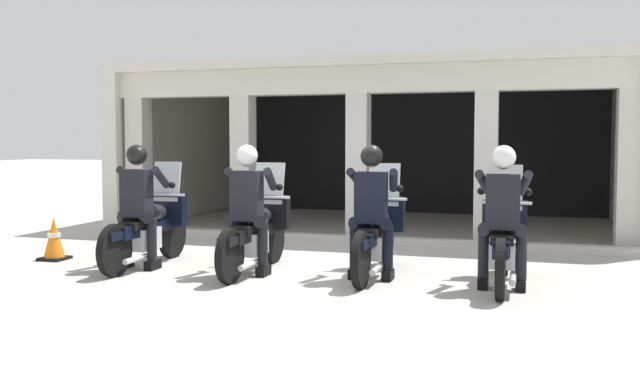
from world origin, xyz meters
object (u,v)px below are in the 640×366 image
at_px(police_officer_far_left, 138,195).
at_px(police_officer_center_left, 248,198).
at_px(motorcycle_far_left, 150,227).
at_px(motorcycle_center_right, 377,234).
at_px(motorcycle_far_right, 503,241).
at_px(police_officer_center_right, 372,200).
at_px(traffic_cone_flank, 54,239).
at_px(police_officer_far_right, 503,204).
at_px(motorcycle_center_left, 257,231).

xyz_separation_m(police_officer_far_left, police_officer_center_left, (1.49, 0.03, 0.00)).
relative_size(motorcycle_far_left, police_officer_center_left, 1.29).
xyz_separation_m(police_officer_far_left, motorcycle_center_right, (2.99, 0.49, -0.44)).
relative_size(police_officer_far_left, motorcycle_far_right, 0.78).
relative_size(police_officer_center_right, traffic_cone_flank, 2.69).
height_order(motorcycle_far_right, police_officer_far_right, police_officer_far_right).
bearing_deg(motorcycle_far_left, motorcycle_center_left, 8.26).
xyz_separation_m(motorcycle_far_right, traffic_cone_flank, (-5.95, -0.12, -0.21)).
bearing_deg(police_officer_center_right, motorcycle_center_left, -177.56).
bearing_deg(traffic_cone_flank, police_officer_far_left, -9.34).
xyz_separation_m(motorcycle_center_left, police_officer_center_left, (-0.00, -0.28, 0.44)).
distance_m(motorcycle_far_left, motorcycle_far_right, 4.48).
height_order(motorcycle_center_left, motorcycle_far_right, same).
distance_m(police_officer_center_left, police_officer_center_right, 1.50).
bearing_deg(motorcycle_center_right, motorcycle_center_left, -166.72).
bearing_deg(motorcycle_center_right, police_officer_far_right, -8.89).
bearing_deg(motorcycle_center_right, police_officer_far_left, -164.26).
bearing_deg(police_officer_far_right, police_officer_center_right, -176.36).
xyz_separation_m(police_officer_far_left, motorcycle_far_right, (4.48, 0.36, -0.44)).
distance_m(motorcycle_far_left, motorcycle_center_right, 2.99).
relative_size(police_officer_center_left, motorcycle_far_right, 0.78).
xyz_separation_m(police_officer_center_left, police_officer_center_right, (1.49, 0.18, 0.00)).
bearing_deg(traffic_cone_flank, police_officer_center_right, -0.48).
bearing_deg(police_officer_center_left, police_officer_center_right, 7.83).
xyz_separation_m(police_officer_far_left, police_officer_far_right, (4.48, 0.08, 0.00)).
bearing_deg(motorcycle_center_left, police_officer_far_left, -167.28).
relative_size(motorcycle_center_right, traffic_cone_flank, 3.46).
bearing_deg(police_officer_far_left, motorcycle_far_left, 97.01).
distance_m(motorcycle_far_right, traffic_cone_flank, 5.96).
relative_size(police_officer_center_left, motorcycle_center_right, 0.78).
xyz_separation_m(police_officer_center_left, motorcycle_center_right, (1.49, 0.46, -0.44)).
bearing_deg(police_officer_center_left, motorcycle_far_left, 171.22).
bearing_deg(motorcycle_center_left, motorcycle_far_left, -177.99).
xyz_separation_m(police_officer_center_left, police_officer_far_right, (2.99, 0.05, 0.00)).
bearing_deg(police_officer_far_left, motorcycle_center_right, 16.54).
distance_m(motorcycle_center_left, motorcycle_far_right, 2.99).
bearing_deg(police_officer_far_left, motorcycle_center_left, 18.96).
bearing_deg(traffic_cone_flank, motorcycle_center_left, 1.31).
height_order(motorcycle_far_left, motorcycle_center_left, same).
relative_size(motorcycle_far_right, traffic_cone_flank, 3.46).
distance_m(police_officer_far_left, traffic_cone_flank, 1.62).
bearing_deg(police_officer_center_left, motorcycle_center_right, 18.19).
bearing_deg(police_officer_center_left, motorcycle_far_right, 7.43).
height_order(police_officer_far_left, police_officer_far_right, same).
bearing_deg(motorcycle_center_left, motorcycle_far_right, 2.02).
xyz_separation_m(motorcycle_far_left, motorcycle_center_left, (1.49, 0.03, 0.00)).
bearing_deg(traffic_cone_flank, police_officer_center_left, -4.16).
bearing_deg(police_officer_center_right, police_officer_far_left, -169.62).
relative_size(motorcycle_center_left, police_officer_far_right, 1.29).
relative_size(police_officer_center_right, police_officer_far_right, 1.00).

